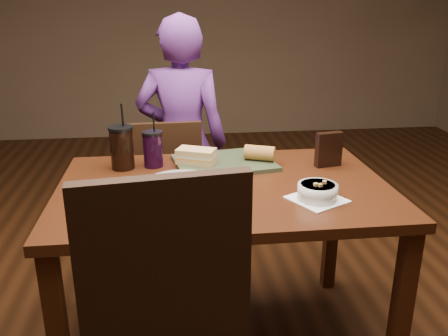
{
  "coord_description": "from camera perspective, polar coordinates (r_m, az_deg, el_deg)",
  "views": [
    {
      "loc": [
        -0.21,
        -1.73,
        1.43
      ],
      "look_at": [
        0.0,
        0.0,
        0.82
      ],
      "focal_mm": 38.0,
      "sensor_mm": 36.0,
      "label": 1
    }
  ],
  "objects": [
    {
      "name": "dining_table",
      "position": [
        1.9,
        0.0,
        -4.56
      ],
      "size": [
        1.3,
        0.85,
        0.75
      ],
      "color": "#3D1C0C",
      "rests_on": "ground"
    },
    {
      "name": "chair_far",
      "position": [
        2.6,
        -6.86,
        -2.27
      ],
      "size": [
        0.39,
        0.39,
        0.86
      ],
      "color": "black",
      "rests_on": "ground"
    },
    {
      "name": "diner",
      "position": [
        2.64,
        -5.07,
        3.01
      ],
      "size": [
        0.56,
        0.42,
        1.38
      ],
      "primitive_type": "imported",
      "rotation": [
        0.0,
        0.0,
        2.96
      ],
      "color": "#5F2B77",
      "rests_on": "ground"
    },
    {
      "name": "tray_near",
      "position": [
        1.7,
        -6.11,
        -4.06
      ],
      "size": [
        0.49,
        0.41,
        0.02
      ],
      "primitive_type": "cube",
      "rotation": [
        0.0,
        0.0,
        -0.25
      ],
      "color": "#2F3A22",
      "rests_on": "dining_table"
    },
    {
      "name": "tray_far",
      "position": [
        2.1,
        0.02,
        0.65
      ],
      "size": [
        0.47,
        0.39,
        0.02
      ],
      "primitive_type": "cube",
      "rotation": [
        0.0,
        0.0,
        0.17
      ],
      "color": "#2F3A22",
      "rests_on": "dining_table"
    },
    {
      "name": "salad_bowl",
      "position": [
        1.65,
        -5.22,
        -2.74
      ],
      "size": [
        0.26,
        0.26,
        0.09
      ],
      "color": "silver",
      "rests_on": "tray_near"
    },
    {
      "name": "soup_bowl",
      "position": [
        1.75,
        11.18,
        -2.78
      ],
      "size": [
        0.24,
        0.24,
        0.07
      ],
      "color": "white",
      "rests_on": "dining_table"
    },
    {
      "name": "sandwich_near",
      "position": [
        1.74,
        -11.17,
        -2.41
      ],
      "size": [
        0.13,
        0.09,
        0.06
      ],
      "color": "#593819",
      "rests_on": "tray_near"
    },
    {
      "name": "sandwich_far",
      "position": [
        2.05,
        -3.36,
        1.44
      ],
      "size": [
        0.18,
        0.15,
        0.06
      ],
      "color": "tan",
      "rests_on": "tray_far"
    },
    {
      "name": "baguette_near",
      "position": [
        1.56,
        -0.97,
        -4.8
      ],
      "size": [
        0.11,
        0.1,
        0.05
      ],
      "primitive_type": "cylinder",
      "rotation": [
        0.0,
        1.57,
        0.58
      ],
      "color": "#AD7533",
      "rests_on": "tray_near"
    },
    {
      "name": "baguette_far",
      "position": [
        2.1,
        4.33,
        1.82
      ],
      "size": [
        0.15,
        0.11,
        0.07
      ],
      "primitive_type": "cylinder",
      "rotation": [
        0.0,
        1.57,
        -0.4
      ],
      "color": "#AD7533",
      "rests_on": "tray_far"
    },
    {
      "name": "cup_cola",
      "position": [
        2.07,
        -12.17,
        2.44
      ],
      "size": [
        0.11,
        0.11,
        0.29
      ],
      "color": "black",
      "rests_on": "dining_table"
    },
    {
      "name": "cup_berry",
      "position": [
        2.08,
        -8.55,
        2.3
      ],
      "size": [
        0.09,
        0.09,
        0.24
      ],
      "color": "black",
      "rests_on": "dining_table"
    },
    {
      "name": "chip_bag",
      "position": [
        2.11,
        12.48,
        2.19
      ],
      "size": [
        0.12,
        0.06,
        0.15
      ],
      "primitive_type": "cube",
      "rotation": [
        0.0,
        0.0,
        0.2
      ],
      "color": "black",
      "rests_on": "dining_table"
    }
  ]
}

